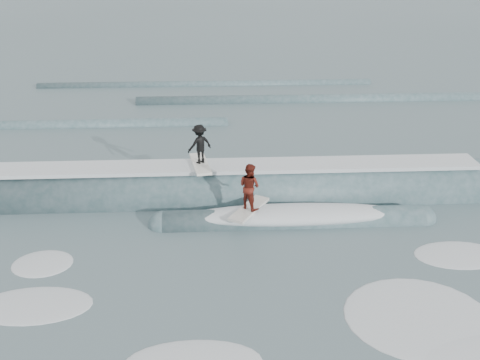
{
  "coord_description": "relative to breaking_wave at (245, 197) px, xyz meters",
  "views": [
    {
      "loc": [
        -0.87,
        -12.86,
        9.05
      ],
      "look_at": [
        0.0,
        4.44,
        1.1
      ],
      "focal_mm": 40.0,
      "sensor_mm": 36.0,
      "label": 1
    }
  ],
  "objects": [
    {
      "name": "surfer_black",
      "position": [
        -1.64,
        0.27,
        1.98
      ],
      "size": [
        1.09,
        2.06,
        1.57
      ],
      "color": "white",
      "rests_on": "ground"
    },
    {
      "name": "breaking_wave",
      "position": [
        0.0,
        0.0,
        0.0
      ],
      "size": [
        20.82,
        4.0,
        2.43
      ],
      "color": "#345257",
      "rests_on": "ground"
    },
    {
      "name": "ground",
      "position": [
        -0.22,
        -5.17,
        -0.04
      ],
      "size": [
        160.0,
        160.0,
        0.0
      ],
      "primitive_type": "plane",
      "color": "#405B5E",
      "rests_on": "ground"
    },
    {
      "name": "far_swells",
      "position": [
        -1.84,
        12.48,
        -0.04
      ],
      "size": [
        38.7,
        8.65,
        0.8
      ],
      "color": "#345257",
      "rests_on": "ground"
    },
    {
      "name": "whitewater",
      "position": [
        1.28,
        -6.9,
        -0.04
      ],
      "size": [
        15.05,
        5.95,
        0.1
      ],
      "color": "white",
      "rests_on": "ground"
    },
    {
      "name": "surfer_red",
      "position": [
        0.04,
        -1.93,
        1.27
      ],
      "size": [
        1.51,
        1.99,
        1.71
      ],
      "color": "silver",
      "rests_on": "ground"
    }
  ]
}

